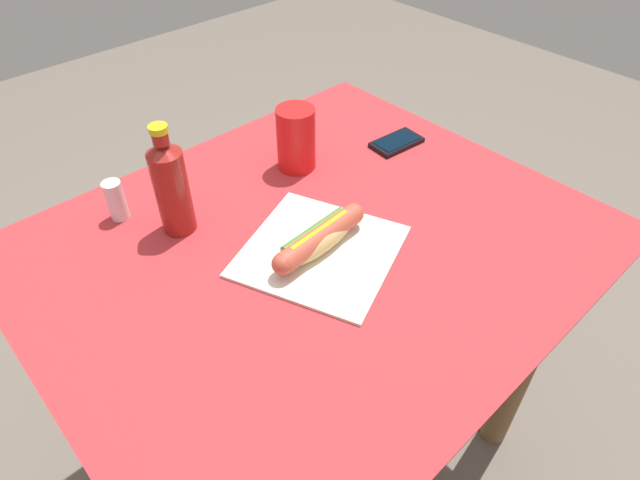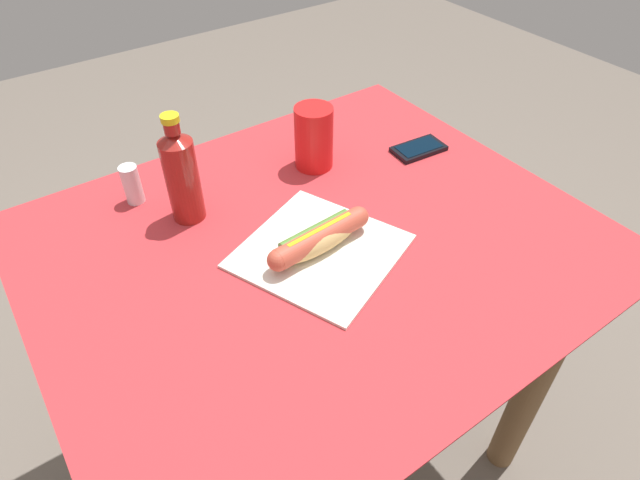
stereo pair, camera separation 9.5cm
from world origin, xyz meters
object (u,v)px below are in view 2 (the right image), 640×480
soda_bottle (182,175)px  drinking_cup (314,138)px  cell_phone (419,149)px  salt_shaker (132,184)px  hot_dog (320,238)px

soda_bottle → drinking_cup: soda_bottle is taller
soda_bottle → drinking_cup: 0.30m
soda_bottle → cell_phone: bearing=-9.1°
drinking_cup → salt_shaker: size_ratio=1.69×
cell_phone → drinking_cup: bearing=158.4°
drinking_cup → salt_shaker: (-0.37, 0.10, -0.03)m
hot_dog → salt_shaker: size_ratio=2.71×
cell_phone → drinking_cup: (-0.23, 0.09, 0.06)m
cell_phone → drinking_cup: size_ratio=0.90×
drinking_cup → salt_shaker: bearing=164.7°
hot_dog → soda_bottle: size_ratio=1.01×
drinking_cup → salt_shaker: drinking_cup is taller
hot_dog → cell_phone: bearing=21.2°
hot_dog → drinking_cup: 0.28m
hot_dog → cell_phone: (0.38, 0.15, -0.03)m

